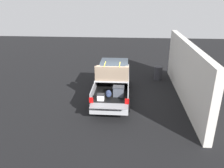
# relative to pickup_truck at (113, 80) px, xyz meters

# --- Properties ---
(ground_plane) EXTENTS (40.00, 40.00, 0.00)m
(ground_plane) POSITION_rel_pickup_truck_xyz_m (-0.36, 0.00, -0.96)
(ground_plane) COLOR black
(pickup_truck) EXTENTS (6.05, 2.06, 2.23)m
(pickup_truck) POSITION_rel_pickup_truck_xyz_m (0.00, 0.00, 0.00)
(pickup_truck) COLOR gray
(pickup_truck) RESTS_ON ground_plane
(building_facade) EXTENTS (9.43, 0.36, 3.37)m
(building_facade) POSITION_rel_pickup_truck_xyz_m (-0.24, -4.24, 0.73)
(building_facade) COLOR silver
(building_facade) RESTS_ON ground_plane
(trash_can) EXTENTS (0.60, 0.60, 0.98)m
(trash_can) POSITION_rel_pickup_truck_xyz_m (2.93, -3.10, -0.46)
(trash_can) COLOR #2D2D33
(trash_can) RESTS_ON ground_plane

